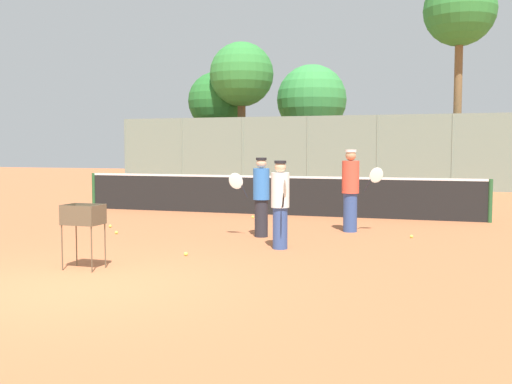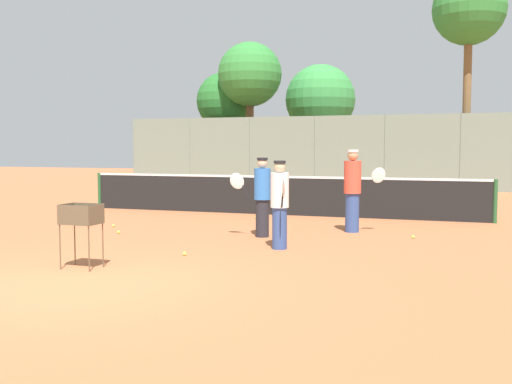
{
  "view_description": "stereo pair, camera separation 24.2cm",
  "coord_description": "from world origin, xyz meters",
  "px_view_note": "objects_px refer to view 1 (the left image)",
  "views": [
    {
      "loc": [
        4.67,
        -6.63,
        1.83
      ],
      "look_at": [
        1.19,
        4.03,
        1.0
      ],
      "focal_mm": 42.0,
      "sensor_mm": 36.0,
      "label": 1
    },
    {
      "loc": [
        4.9,
        -6.55,
        1.83
      ],
      "look_at": [
        1.19,
        4.03,
        1.0
      ],
      "focal_mm": 42.0,
      "sensor_mm": 36.0,
      "label": 2
    }
  ],
  "objects_px": {
    "tennis_net": "(271,194)",
    "parked_car": "(316,170)",
    "player_yellow_shirt": "(351,189)",
    "player_red_cap": "(280,203)",
    "ball_cart": "(84,220)",
    "player_white_outfit": "(261,196)"
  },
  "relations": [
    {
      "from": "tennis_net",
      "to": "player_yellow_shirt",
      "type": "bearing_deg",
      "value": -45.61
    },
    {
      "from": "ball_cart",
      "to": "player_red_cap",
      "type": "bearing_deg",
      "value": 48.92
    },
    {
      "from": "tennis_net",
      "to": "parked_car",
      "type": "relative_size",
      "value": 2.69
    },
    {
      "from": "player_white_outfit",
      "to": "ball_cart",
      "type": "distance_m",
      "value": 4.25
    },
    {
      "from": "tennis_net",
      "to": "ball_cart",
      "type": "bearing_deg",
      "value": -94.05
    },
    {
      "from": "player_red_cap",
      "to": "tennis_net",
      "type": "bearing_deg",
      "value": 173.81
    },
    {
      "from": "player_white_outfit",
      "to": "ball_cart",
      "type": "bearing_deg",
      "value": 54.67
    },
    {
      "from": "parked_car",
      "to": "ball_cart",
      "type": "bearing_deg",
      "value": -86.05
    },
    {
      "from": "player_white_outfit",
      "to": "player_yellow_shirt",
      "type": "distance_m",
      "value": 2.1
    },
    {
      "from": "tennis_net",
      "to": "parked_car",
      "type": "distance_m",
      "value": 15.95
    },
    {
      "from": "tennis_net",
      "to": "parked_car",
      "type": "bearing_deg",
      "value": 97.93
    },
    {
      "from": "player_red_cap",
      "to": "ball_cart",
      "type": "xyz_separation_m",
      "value": [
        -2.32,
        -2.66,
        -0.09
      ]
    },
    {
      "from": "parked_car",
      "to": "tennis_net",
      "type": "bearing_deg",
      "value": -82.07
    },
    {
      "from": "player_yellow_shirt",
      "to": "parked_car",
      "type": "height_order",
      "value": "player_yellow_shirt"
    },
    {
      "from": "ball_cart",
      "to": "parked_car",
      "type": "height_order",
      "value": "parked_car"
    },
    {
      "from": "player_red_cap",
      "to": "player_yellow_shirt",
      "type": "relative_size",
      "value": 0.89
    },
    {
      "from": "player_white_outfit",
      "to": "tennis_net",
      "type": "bearing_deg",
      "value": -90.47
    },
    {
      "from": "player_white_outfit",
      "to": "parked_car",
      "type": "xyz_separation_m",
      "value": [
        -3.17,
        19.78,
        -0.19
      ]
    },
    {
      "from": "tennis_net",
      "to": "player_white_outfit",
      "type": "height_order",
      "value": "player_white_outfit"
    },
    {
      "from": "parked_car",
      "to": "player_red_cap",
      "type": "bearing_deg",
      "value": -79.37
    },
    {
      "from": "player_red_cap",
      "to": "parked_car",
      "type": "distance_m",
      "value": 21.45
    },
    {
      "from": "player_yellow_shirt",
      "to": "parked_car",
      "type": "bearing_deg",
      "value": 95.54
    }
  ]
}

